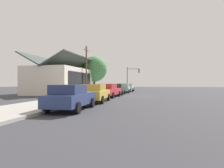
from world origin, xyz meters
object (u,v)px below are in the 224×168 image
object	(u,v)px
car_mustard	(95,93)
fire_hydrant_red	(114,90)
car_cherry	(109,90)
car_charcoal	(117,89)
utility_pole_wooden	(86,69)
car_navy	(71,97)
car_seafoam	(124,88)
shade_tree	(94,69)
traffic_light_main	(132,75)
car_silver	(128,87)

from	to	relation	value
car_mustard	fire_hydrant_red	bearing A→B (deg)	2.16
car_cherry	car_charcoal	bearing A→B (deg)	3.56
utility_pole_wooden	fire_hydrant_red	world-z (taller)	utility_pole_wooden
car_mustard	fire_hydrant_red	world-z (taller)	car_mustard
car_mustard	fire_hydrant_red	distance (m)	15.33
car_cherry	utility_pole_wooden	world-z (taller)	utility_pole_wooden
car_navy	fire_hydrant_red	distance (m)	20.50
car_navy	fire_hydrant_red	bearing A→B (deg)	1.46
car_seafoam	shade_tree	world-z (taller)	shade_tree
car_navy	car_seafoam	xyz separation A→B (m)	(22.16, 0.14, -0.00)
car_cherry	fire_hydrant_red	distance (m)	9.45
shade_tree	fire_hydrant_red	distance (m)	6.67
car_seafoam	fire_hydrant_red	distance (m)	2.22
car_charcoal	traffic_light_main	world-z (taller)	traffic_light_main
car_silver	utility_pole_wooden	distance (m)	11.46
car_mustard	car_seafoam	bearing A→B (deg)	-3.02
fire_hydrant_red	shade_tree	bearing A→B (deg)	54.65
car_charcoal	car_silver	size ratio (longest dim) A/B	1.02
shade_tree	fire_hydrant_red	xyz separation A→B (m)	(-3.18, -4.48, -3.78)
car_navy	traffic_light_main	xyz separation A→B (m)	(31.89, -0.14, 2.67)
car_navy	car_seafoam	distance (m)	22.16
car_charcoal	car_cherry	bearing A→B (deg)	178.44
car_silver	car_navy	bearing A→B (deg)	179.00
traffic_light_main	car_mustard	bearing A→B (deg)	179.60
utility_pole_wooden	car_seafoam	bearing A→B (deg)	-52.47
car_cherry	car_charcoal	size ratio (longest dim) A/B	1.06
car_navy	car_charcoal	distance (m)	16.41
car_silver	fire_hydrant_red	distance (m)	7.33
car_seafoam	car_silver	world-z (taller)	same
car_silver	fire_hydrant_red	bearing A→B (deg)	167.43
car_silver	car_mustard	bearing A→B (deg)	178.92
car_navy	utility_pole_wooden	world-z (taller)	utility_pole_wooden
car_cherry	shade_tree	bearing A→B (deg)	28.22
car_silver	fire_hydrant_red	world-z (taller)	car_silver
car_silver	traffic_light_main	bearing A→B (deg)	-3.96
car_mustard	traffic_light_main	size ratio (longest dim) A/B	0.94
car_mustard	traffic_light_main	bearing A→B (deg)	-3.76
car_navy	car_charcoal	bearing A→B (deg)	-2.07
car_cherry	traffic_light_main	world-z (taller)	traffic_light_main
traffic_light_main	car_cherry	bearing A→B (deg)	179.10
car_navy	traffic_light_main	bearing A→B (deg)	-3.04
car_cherry	car_navy	bearing A→B (deg)	-175.69
car_mustard	car_charcoal	xyz separation A→B (m)	(11.22, 0.16, -0.00)
car_mustard	car_charcoal	bearing A→B (deg)	-2.53
car_navy	traffic_light_main	world-z (taller)	traffic_light_main
traffic_light_main	car_charcoal	bearing A→B (deg)	178.71
shade_tree	car_mustard	bearing A→B (deg)	-162.11
car_mustard	utility_pole_wooden	distance (m)	14.30
traffic_light_main	car_seafoam	bearing A→B (deg)	178.32
traffic_light_main	utility_pole_wooden	xyz separation A→B (m)	(-13.86, 5.66, 0.44)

